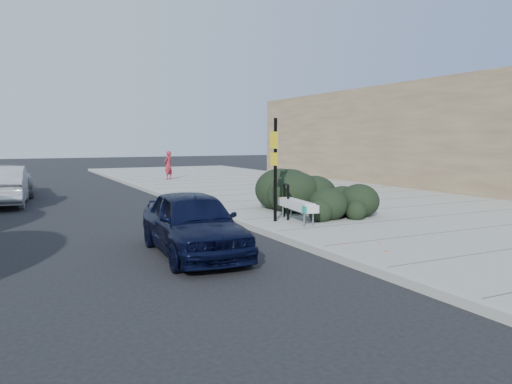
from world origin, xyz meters
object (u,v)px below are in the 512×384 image
at_px(bike_rack, 286,197).
at_px(sign_post, 275,164).
at_px(bench, 297,205).
at_px(suv_silver, 3,180).
at_px(sedan_navy, 193,223).
at_px(pedestrian, 168,165).
at_px(wagon_silver, 3,186).

relative_size(bike_rack, sign_post, 0.36).
bearing_deg(bench, suv_silver, 127.87).
bearing_deg(sedan_navy, sign_post, 38.21).
xyz_separation_m(bench, suv_silver, (-7.30, 12.49, 0.07)).
bearing_deg(pedestrian, wagon_silver, 3.79).
xyz_separation_m(sedan_navy, pedestrian, (4.91, 17.95, 0.28)).
height_order(bench, bike_rack, bike_rack).
height_order(bike_rack, suv_silver, suv_silver).
bearing_deg(bench, wagon_silver, 137.04).
bearing_deg(suv_silver, pedestrian, -155.89).
bearing_deg(bike_rack, sedan_navy, -126.01).
bearing_deg(suv_silver, sedan_navy, 105.10).
height_order(bike_rack, sedan_navy, sedan_navy).
height_order(bike_rack, sign_post, sign_post).
bearing_deg(bench, sign_post, 153.19).
height_order(bench, suv_silver, suv_silver).
distance_m(bike_rack, suv_silver, 13.91).
bearing_deg(suv_silver, bike_rack, 122.87).
height_order(wagon_silver, suv_silver, wagon_silver).
bearing_deg(sign_post, bench, -40.21).
relative_size(bike_rack, wagon_silver, 0.23).
xyz_separation_m(sign_post, sedan_navy, (-3.21, -2.22, -1.09)).
relative_size(sign_post, sedan_navy, 0.72).
height_order(bike_rack, wagon_silver, wagon_silver).
bearing_deg(bench, bike_rack, 95.60).
distance_m(bench, suv_silver, 14.47).
height_order(sedan_navy, wagon_silver, wagon_silver).
xyz_separation_m(bike_rack, sedan_navy, (-3.75, -2.52, -0.09)).
xyz_separation_m(sign_post, pedestrian, (1.70, 15.73, -0.81)).
bearing_deg(bike_rack, suv_silver, 141.80).
xyz_separation_m(bike_rack, suv_silver, (-7.33, 11.83, -0.09)).
relative_size(sign_post, suv_silver, 0.59).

